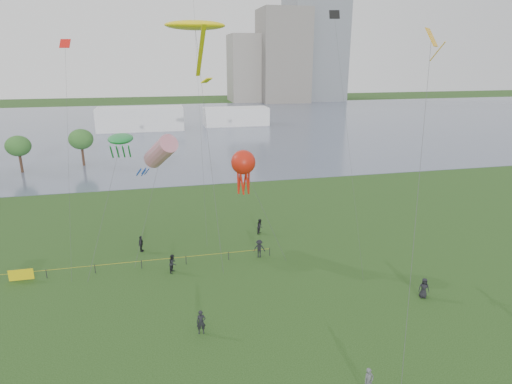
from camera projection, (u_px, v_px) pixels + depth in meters
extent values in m
plane|color=#193711|center=(290.00, 356.00, 27.42)|extent=(400.00, 400.00, 0.00)
cube|color=slate|center=(186.00, 126.00, 120.48)|extent=(400.00, 120.00, 0.08)
cube|color=slate|center=(283.00, 56.00, 182.14)|extent=(20.00, 20.00, 38.00)
cube|color=gray|center=(248.00, 68.00, 186.29)|extent=(16.00, 18.00, 28.00)
cube|color=white|center=(141.00, 119.00, 112.42)|extent=(22.00, 8.00, 6.00)
cube|color=white|center=(236.00, 116.00, 120.81)|extent=(18.00, 7.00, 5.00)
cylinder|color=#39251A|center=(21.00, 165.00, 70.88)|extent=(0.44, 0.44, 2.79)
ellipsoid|color=#366B2A|center=(18.00, 146.00, 69.94)|extent=(3.97, 3.97, 3.35)
cylinder|color=#39251A|center=(83.00, 158.00, 75.45)|extent=(0.44, 0.44, 2.93)
ellipsoid|color=#366B2A|center=(81.00, 139.00, 74.46)|extent=(4.17, 4.17, 3.52)
cylinder|color=black|center=(46.00, 274.00, 37.04)|extent=(0.07, 0.07, 0.85)
cylinder|color=black|center=(95.00, 269.00, 37.88)|extent=(0.07, 0.07, 0.85)
cylinder|color=black|center=(142.00, 264.00, 38.72)|extent=(0.07, 0.07, 0.85)
cylinder|color=black|center=(186.00, 260.00, 39.56)|extent=(0.07, 0.07, 0.85)
cylinder|color=black|center=(229.00, 256.00, 40.40)|extent=(0.07, 0.07, 0.85)
cylinder|color=black|center=(270.00, 252.00, 41.23)|extent=(0.07, 0.07, 0.85)
cylinder|color=gold|center=(141.00, 261.00, 38.62)|extent=(24.00, 0.03, 0.03)
cube|color=#DCC30B|center=(21.00, 275.00, 36.58)|extent=(2.00, 0.04, 1.00)
imported|color=#53565A|center=(369.00, 381.00, 24.12)|extent=(0.67, 0.50, 1.68)
imported|color=black|center=(173.00, 263.00, 37.98)|extent=(0.93, 1.02, 1.70)
imported|color=black|center=(259.00, 249.00, 40.83)|extent=(1.26, 0.88, 1.78)
imported|color=black|center=(141.00, 244.00, 42.05)|extent=(0.69, 1.03, 1.63)
imported|color=black|center=(424.00, 288.00, 33.95)|extent=(0.94, 0.77, 1.66)
imported|color=black|center=(201.00, 322.00, 29.47)|extent=(0.67, 0.46, 1.75)
imported|color=black|center=(260.00, 226.00, 46.37)|extent=(0.97, 1.02, 1.66)
cylinder|color=#3F3F42|center=(209.00, 148.00, 38.48)|extent=(0.94, 8.02, 21.15)
ellipsoid|color=yellow|center=(195.00, 25.00, 38.94)|extent=(5.57, 3.48, 0.87)
cube|color=yellow|center=(201.00, 52.00, 35.75)|extent=(0.36, 6.98, 4.09)
cube|color=yellow|center=(207.00, 80.00, 32.84)|extent=(0.95, 0.95, 0.42)
cylinder|color=#3F3F42|center=(148.00, 208.00, 40.10)|extent=(3.05, 4.86, 9.66)
cylinder|color=#BA163C|center=(161.00, 152.00, 41.22)|extent=(3.72, 5.16, 3.86)
cylinder|color=#1839AC|center=(147.00, 172.00, 40.29)|extent=(0.60, 1.13, 0.88)
cylinder|color=#1839AC|center=(144.00, 171.00, 40.59)|extent=(0.60, 1.13, 0.88)
cylinder|color=#1839AC|center=(139.00, 171.00, 40.36)|extent=(0.60, 1.13, 0.88)
cylinder|color=#1839AC|center=(139.00, 173.00, 39.92)|extent=(0.60, 1.13, 0.88)
cylinder|color=#1839AC|center=(144.00, 173.00, 39.88)|extent=(0.60, 1.13, 0.88)
cylinder|color=#3F3F42|center=(105.00, 205.00, 39.53)|extent=(3.04, 9.11, 10.65)
ellipsoid|color=#177F30|center=(121.00, 139.00, 42.48)|extent=(2.47, 4.44, 0.86)
cylinder|color=#177F30|center=(112.00, 152.00, 41.12)|extent=(0.16, 1.79, 1.54)
cylinder|color=#177F30|center=(118.00, 152.00, 41.24)|extent=(0.16, 1.79, 1.54)
cylinder|color=#177F30|center=(124.00, 152.00, 41.35)|extent=(0.16, 1.79, 1.54)
cylinder|color=#177F30|center=(129.00, 151.00, 41.47)|extent=(0.16, 1.79, 1.54)
cylinder|color=#3F3F42|center=(265.00, 213.00, 39.37)|extent=(3.73, 1.81, 9.34)
sphere|color=red|center=(243.00, 162.00, 38.41)|extent=(2.21, 2.21, 2.21)
cylinder|color=red|center=(249.00, 179.00, 39.00)|extent=(0.18, 0.54, 2.60)
cylinder|color=red|center=(245.00, 178.00, 39.35)|extent=(0.49, 0.36, 2.61)
cylinder|color=red|center=(240.00, 178.00, 39.24)|extent=(0.49, 0.36, 2.61)
cylinder|color=red|center=(238.00, 180.00, 38.79)|extent=(0.18, 0.54, 2.60)
cylinder|color=red|center=(242.00, 181.00, 38.44)|extent=(0.49, 0.36, 2.61)
cylinder|color=red|center=(247.00, 180.00, 38.54)|extent=(0.49, 0.36, 2.61)
cylinder|color=#3F3F42|center=(418.00, 192.00, 28.09)|extent=(7.25, 11.76, 19.75)
cube|color=#FFAC16|center=(432.00, 37.00, 31.35)|extent=(1.62, 1.62, 1.33)
cylinder|color=#FFAC16|center=(437.00, 52.00, 30.81)|extent=(0.08, 1.58, 1.35)
cube|color=red|center=(65.00, 43.00, 37.31)|extent=(1.04, 1.00, 0.76)
cube|color=black|center=(334.00, 14.00, 37.14)|extent=(0.93, 0.60, 0.76)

